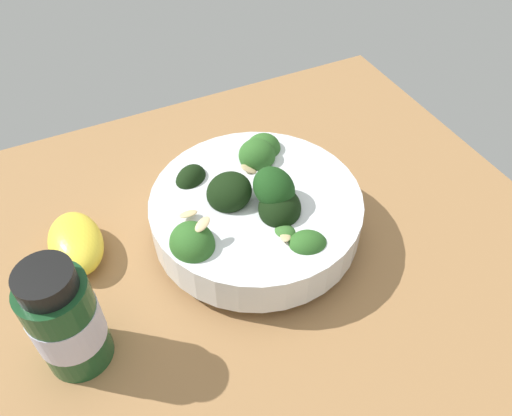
% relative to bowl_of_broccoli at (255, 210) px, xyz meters
% --- Properties ---
extents(ground_plane, '(0.65, 0.65, 0.04)m').
position_rel_bowl_of_broccoli_xyz_m(ground_plane, '(-0.06, 0.01, -0.06)').
color(ground_plane, '#996D42').
extents(bowl_of_broccoli, '(0.21, 0.21, 0.10)m').
position_rel_bowl_of_broccoli_xyz_m(bowl_of_broccoli, '(0.00, 0.00, 0.00)').
color(bowl_of_broccoli, white).
rests_on(bowl_of_broccoli, ground_plane).
extents(lemon_wedge, '(0.08, 0.05, 0.04)m').
position_rel_bowl_of_broccoli_xyz_m(lemon_wedge, '(0.05, 0.17, -0.02)').
color(lemon_wedge, yellow).
rests_on(lemon_wedge, ground_plane).
extents(bottle_tall, '(0.06, 0.06, 0.12)m').
position_rel_bowl_of_broccoli_xyz_m(bottle_tall, '(-0.06, 0.20, 0.02)').
color(bottle_tall, '#194723').
rests_on(bottle_tall, ground_plane).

